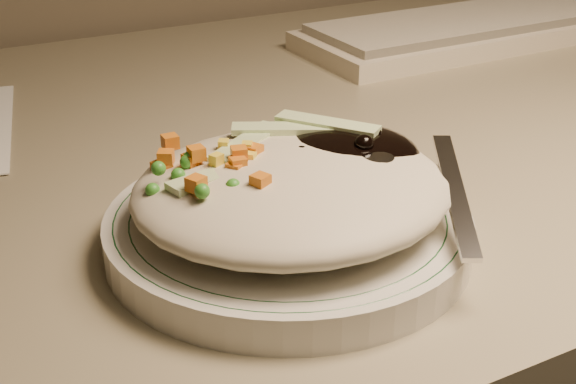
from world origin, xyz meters
TOP-DOWN VIEW (x-y plane):
  - desk at (0.00, 1.38)m, footprint 1.40×0.70m
  - plate at (-0.10, 1.19)m, footprint 0.22×0.22m
  - plate_rim at (-0.10, 1.19)m, footprint 0.21×0.21m
  - meal at (-0.10, 1.19)m, footprint 0.21×0.19m
  - keyboard at (0.31, 1.50)m, footprint 0.41×0.15m

SIDE VIEW (x-z plane):
  - desk at x=0.00m, z-range 0.17..0.91m
  - plate at x=-0.10m, z-range 0.74..0.76m
  - keyboard at x=0.31m, z-range 0.74..0.77m
  - plate_rim at x=-0.10m, z-range 0.76..0.76m
  - meal at x=-0.10m, z-range 0.76..0.81m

